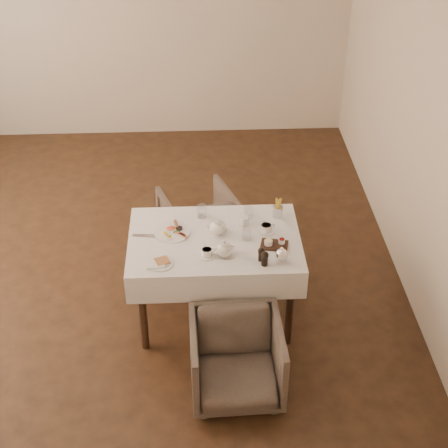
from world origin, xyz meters
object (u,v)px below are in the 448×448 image
armchair_far (199,221)px  breakfast_plate (172,232)px  teapot_centre (218,227)px  table (215,251)px  armchair_near (236,360)px

armchair_far → breakfast_plate: bearing=56.9°
teapot_centre → table: bearing=-97.7°
armchair_near → teapot_centre: bearing=94.2°
armchair_near → table: bearing=96.8°
armchair_near → teapot_centre: size_ratio=3.75×
armchair_far → armchair_near: bearing=78.0°
armchair_near → breakfast_plate: (-0.43, 0.88, 0.47)m
table → teapot_centre: bearing=59.5°
table → armchair_far: table is taller
table → armchair_far: 1.00m
armchair_near → breakfast_plate: size_ratio=2.37×
armchair_near → teapot_centre: teapot_centre is taller
armchair_near → teapot_centre: 1.00m
armchair_far → breakfast_plate: (-0.20, -0.84, 0.48)m
armchair_near → armchair_far: armchair_near is taller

